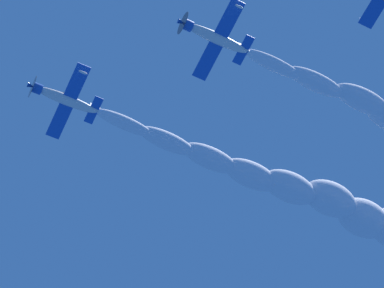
% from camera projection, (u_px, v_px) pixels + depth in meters
% --- Properties ---
extents(airplane_lead, '(8.06, 7.23, 2.55)m').
position_uv_depth(airplane_lead, '(64.00, 99.00, 73.14)').
color(airplane_lead, silver).
extents(airplane_left_wingman, '(8.07, 7.23, 2.50)m').
position_uv_depth(airplane_left_wingman, '(214.00, 37.00, 69.65)').
color(airplane_left_wingman, silver).
extents(smoke_trail_lead, '(11.40, 48.08, 5.62)m').
position_uv_depth(smoke_trail_lead, '(380.00, 223.00, 83.21)').
color(smoke_trail_lead, white).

